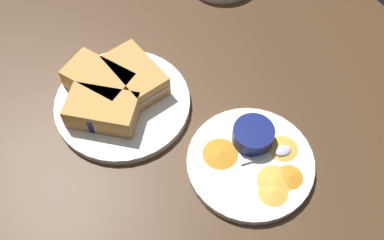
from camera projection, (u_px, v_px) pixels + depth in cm
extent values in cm
cube|color=#4C331E|center=(165.00, 90.00, 95.40)|extent=(110.00, 110.00, 3.00)
cylinder|color=white|center=(122.00, 102.00, 90.88)|extent=(26.71, 26.71, 1.60)
cube|color=tan|center=(136.00, 75.00, 90.50)|extent=(13.71, 8.90, 4.80)
cube|color=#DB938E|center=(136.00, 75.00, 90.50)|extent=(13.91, 8.32, 0.80)
cube|color=tan|center=(99.00, 81.00, 89.73)|extent=(15.02, 12.53, 4.80)
cube|color=#DB938E|center=(99.00, 81.00, 89.73)|extent=(14.98, 12.09, 0.80)
cube|color=tan|center=(102.00, 110.00, 85.90)|extent=(14.50, 14.63, 4.80)
cube|color=#DB938E|center=(102.00, 110.00, 85.90)|extent=(14.24, 14.40, 0.80)
cylinder|color=#0C144C|center=(96.00, 113.00, 86.27)|extent=(6.83, 6.83, 3.66)
cylinder|color=black|center=(95.00, 109.00, 85.07)|extent=(5.60, 5.60, 0.60)
cube|color=silver|center=(128.00, 83.00, 92.06)|extent=(3.10, 5.31, 0.40)
ellipsoid|color=silver|center=(111.00, 102.00, 89.39)|extent=(3.37, 3.84, 0.80)
cylinder|color=white|center=(250.00, 163.00, 83.46)|extent=(23.24, 23.24, 1.60)
cylinder|color=navy|center=(253.00, 135.00, 83.87)|extent=(7.59, 7.59, 3.25)
cylinder|color=olive|center=(254.00, 131.00, 82.85)|extent=(6.22, 6.22, 0.60)
cube|color=silver|center=(255.00, 159.00, 82.70)|extent=(2.15, 5.53, 0.40)
ellipsoid|color=silver|center=(283.00, 150.00, 83.49)|extent=(2.93, 3.65, 0.80)
cone|color=orange|center=(222.00, 152.00, 83.41)|extent=(7.09, 7.09, 0.60)
cone|color=orange|center=(244.00, 134.00, 85.54)|extent=(5.54, 5.54, 0.60)
cone|color=gold|center=(283.00, 148.00, 83.91)|extent=(7.62, 7.62, 0.60)
cone|color=gold|center=(275.00, 180.00, 80.34)|extent=(6.39, 6.39, 0.60)
cone|color=orange|center=(290.00, 176.00, 80.75)|extent=(6.25, 6.25, 0.60)
cone|color=gold|center=(273.00, 192.00, 79.11)|extent=(5.62, 5.62, 0.60)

